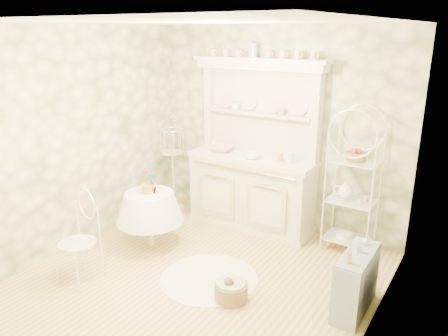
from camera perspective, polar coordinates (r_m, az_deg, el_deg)
The scene contains 22 objects.
floor at distance 5.00m, azimuth -3.18°, elevation -14.18°, with size 3.60×3.60×0.00m, color #D1B976.
ceiling at distance 4.25m, azimuth -3.82°, elevation 18.52°, with size 3.60×3.60×0.00m, color white.
wall_left at distance 5.65m, azimuth -18.46°, elevation 3.60°, with size 3.60×3.60×0.00m, color #F2E5C9.
wall_right at distance 3.73m, azimuth 19.60°, elevation -3.51°, with size 3.60×3.60×0.00m, color #F2E5C9.
wall_back at distance 5.94m, azimuth 6.78°, elevation 5.03°, with size 3.60×3.60×0.00m, color #F2E5C9.
wall_front at distance 3.25m, azimuth -22.52°, elevation -6.96°, with size 3.60×3.60×0.00m, color #F2E5C9.
kitchen_dresser at distance 5.84m, azimuth 3.74°, elevation 2.82°, with size 1.87×0.61×2.29m, color silver.
bakers_rack at distance 5.46m, azimuth 16.45°, elevation -2.26°, with size 0.52×0.37×1.69m, color white.
side_shelf at distance 4.54m, azimuth 16.82°, elevation -14.28°, with size 0.25×0.67×0.57m, color #8796AE.
round_table at distance 5.58m, azimuth -9.62°, elevation -6.30°, with size 0.72×0.72×0.79m, color white.
cafe_chair at distance 5.01m, azimuth -18.57°, elevation -9.74°, with size 0.37×0.37×0.81m, color white.
birdcage_stand at distance 6.53m, azimuth -6.69°, elevation 0.43°, with size 0.34×0.34×1.43m, color white.
floor_basket at distance 4.59m, azimuth 0.93°, elevation -15.54°, with size 0.37×0.37×0.24m, color olive.
lace_rug at distance 4.98m, azimuth -1.99°, elevation -14.20°, with size 1.09×1.09×0.01m, color white.
bowl_floral at distance 6.10m, azimuth -0.28°, elevation 2.26°, with size 0.32×0.32×0.08m, color white.
bowl_white at distance 5.76m, azimuth 3.68°, elevation 1.31°, with size 0.21×0.21×0.07m, color white.
cup_left at distance 6.05m, azimuth 1.50°, elevation 7.89°, with size 0.12×0.12×0.09m, color white.
cup_right at distance 5.71m, azimuth 7.44°, elevation 7.16°, with size 0.10×0.10×0.10m, color white.
potted_geranium at distance 5.39m, azimuth -9.37°, elevation -1.92°, with size 0.14×0.10×0.27m, color #3F7238.
bottle_amber at distance 4.16m, azimuth 15.99°, elevation -11.01°, with size 0.06×0.06×0.16m, color tan.
bottle_blue at distance 4.39m, azimuth 17.25°, elevation -10.02°, with size 0.05×0.05×0.11m, color #8FA8C7.
bottle_glass at distance 4.56m, azimuth 18.05°, elevation -9.11°, with size 0.06×0.06×0.08m, color silver.
Camera 1 is at (2.51, -3.43, 2.63)m, focal length 35.00 mm.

